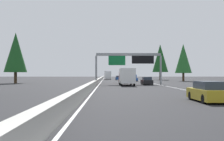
# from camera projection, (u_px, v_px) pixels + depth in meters

# --- Properties ---
(ground_plane) EXTENTS (320.00, 320.00, 0.00)m
(ground_plane) POSITION_uv_depth(u_px,v_px,m) (100.00, 83.00, 63.00)
(ground_plane) COLOR #262628
(median_barrier) EXTENTS (180.00, 0.56, 0.90)m
(median_barrier) POSITION_uv_depth(u_px,v_px,m) (101.00, 79.00, 83.00)
(median_barrier) COLOR #ADAAA3
(median_barrier) RESTS_ON ground
(shoulder_stripe_right) EXTENTS (160.00, 0.16, 0.01)m
(shoulder_stripe_right) POSITION_uv_depth(u_px,v_px,m) (142.00, 81.00, 73.21)
(shoulder_stripe_right) COLOR silver
(shoulder_stripe_right) RESTS_ON ground
(shoulder_stripe_median) EXTENTS (160.00, 0.16, 0.01)m
(shoulder_stripe_median) POSITION_uv_depth(u_px,v_px,m) (102.00, 81.00, 73.01)
(shoulder_stripe_median) COLOR silver
(shoulder_stripe_median) RESTS_ON ground
(sign_gantry_overhead) EXTENTS (0.50, 12.68, 5.99)m
(sign_gantry_overhead) POSITION_uv_depth(u_px,v_px,m) (129.00, 60.00, 50.48)
(sign_gantry_overhead) COLOR gray
(sign_gantry_overhead) RESTS_ON ground
(sedan_mid_left) EXTENTS (4.40, 1.80, 1.47)m
(sedan_mid_left) POSITION_uv_depth(u_px,v_px,m) (208.00, 92.00, 18.94)
(sedan_mid_left) COLOR #AD931E
(sedan_mid_left) RESTS_ON ground
(box_truck_far_center) EXTENTS (8.50, 2.40, 2.95)m
(box_truck_far_center) POSITION_uv_depth(u_px,v_px,m) (127.00, 76.00, 46.60)
(box_truck_far_center) COLOR white
(box_truck_far_center) RESTS_ON ground
(sedan_near_center) EXTENTS (4.40, 1.80, 1.47)m
(sedan_near_center) POSITION_uv_depth(u_px,v_px,m) (147.00, 81.00, 49.73)
(sedan_near_center) COLOR black
(sedan_near_center) RESTS_ON ground
(bus_distant_b) EXTENTS (11.50, 2.55, 3.10)m
(bus_distant_b) POSITION_uv_depth(u_px,v_px,m) (108.00, 75.00, 105.54)
(bus_distant_b) COLOR white
(bus_distant_b) RESTS_ON ground
(sedan_far_left) EXTENTS (4.40, 1.80, 1.47)m
(sedan_far_left) POSITION_uv_depth(u_px,v_px,m) (118.00, 78.00, 90.60)
(sedan_far_left) COLOR #1E4793
(sedan_far_left) RESTS_ON ground
(pickup_far_right) EXTENTS (5.60, 2.00, 1.86)m
(pickup_far_right) POSITION_uv_depth(u_px,v_px,m) (133.00, 78.00, 74.68)
(pickup_far_right) COLOR #1E4793
(pickup_far_right) RESTS_ON ground
(minivan_mid_center) EXTENTS (5.00, 1.95, 1.69)m
(minivan_mid_center) POSITION_uv_depth(u_px,v_px,m) (124.00, 79.00, 57.61)
(minivan_mid_center) COLOR maroon
(minivan_mid_center) RESTS_ON ground
(conifer_right_mid) EXTENTS (4.63, 4.63, 10.52)m
(conifer_right_mid) POSITION_uv_depth(u_px,v_px,m) (183.00, 59.00, 74.72)
(conifer_right_mid) COLOR #4C3823
(conifer_right_mid) RESTS_ON ground
(conifer_right_far) EXTENTS (5.49, 5.49, 12.48)m
(conifer_right_far) POSITION_uv_depth(u_px,v_px,m) (160.00, 58.00, 93.10)
(conifer_right_far) COLOR #4C3823
(conifer_right_far) RESTS_ON ground
(conifer_left_near) EXTENTS (4.83, 4.83, 10.98)m
(conifer_left_near) POSITION_uv_depth(u_px,v_px,m) (16.00, 52.00, 57.15)
(conifer_left_near) COLOR #4C3823
(conifer_left_near) RESTS_ON ground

